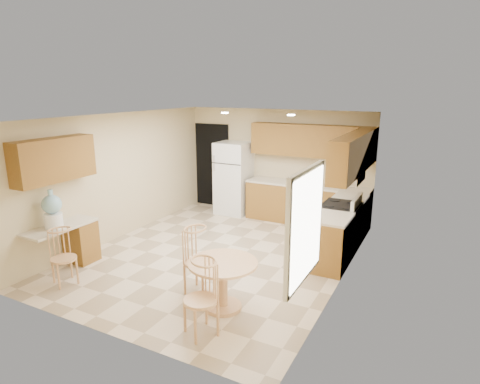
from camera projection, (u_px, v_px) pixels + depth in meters
The scene contains 30 objects.
floor at pixel (218, 255), 7.36m from camera, with size 5.50×5.50×0.00m, color beige.
ceiling at pixel (216, 117), 6.73m from camera, with size 4.50×5.50×0.02m, color white.
wall_back at pixel (276, 163), 9.41m from camera, with size 4.50×0.02×2.50m, color #C9B588.
wall_front at pixel (97, 240), 4.68m from camera, with size 4.50×0.02×2.50m, color #C9B588.
wall_left at pixel (120, 176), 8.05m from camera, with size 0.02×5.50×2.50m, color #C9B588.
wall_right at pixel (345, 205), 6.05m from camera, with size 0.02×5.50×2.50m, color #C9B588.
doorway at pixel (212, 165), 10.23m from camera, with size 0.90×0.02×2.10m, color black.
base_cab_back at pixel (307, 205), 8.97m from camera, with size 2.75×0.60×0.87m, color olive.
counter_back at pixel (307, 185), 8.86m from camera, with size 2.75×0.63×0.04m, color beige.
base_cab_right_a at pixel (349, 219), 7.98m from camera, with size 0.60×0.59×0.87m, color olive.
counter_right_a at pixel (351, 197), 7.87m from camera, with size 0.63×0.59×0.04m, color beige.
base_cab_right_b at pixel (330, 244), 6.73m from camera, with size 0.60×0.80×0.87m, color olive.
counter_right_b at pixel (331, 218), 6.62m from camera, with size 0.63×0.80×0.04m, color beige.
upper_cab_back at pixel (311, 141), 8.73m from camera, with size 2.75×0.33×0.70m, color olive.
upper_cab_right at pixel (354, 154), 7.01m from camera, with size 0.33×2.42×0.70m, color olive.
upper_cab_left at pixel (54, 160), 6.45m from camera, with size 0.33×1.40×0.70m, color olive.
sink at pixel (306, 184), 8.86m from camera, with size 0.78×0.44×0.01m, color silver.
range_hood at pixel (347, 178), 7.13m from camera, with size 0.50×0.76×0.14m, color silver.
desk_pedestal at pixel (81, 241), 7.03m from camera, with size 0.48×0.42×0.72m, color olive.
desk_top at pixel (60, 227), 6.60m from camera, with size 0.50×1.20×0.04m, color beige.
window at pixel (306, 226), 4.41m from camera, with size 0.06×1.12×1.30m.
can_light_a at pixel (225, 113), 7.99m from camera, with size 0.14×0.14×0.02m, color white.
can_light_b at pixel (291, 115), 7.37m from camera, with size 0.14×0.14×0.02m, color white.
refrigerator at pixel (234, 178), 9.63m from camera, with size 0.76×0.74×1.73m.
stove at pixel (340, 227), 7.41m from camera, with size 0.65×0.76×1.09m.
dining_table at pixel (223, 278), 5.46m from camera, with size 0.95×0.95×0.70m.
chair_table_a at pixel (195, 256), 5.80m from camera, with size 0.44×0.57×1.00m.
chair_table_b at pixel (196, 294), 4.78m from camera, with size 0.43×0.50×0.97m.
chair_desk at pixel (58, 254), 6.08m from camera, with size 0.39×0.50×0.88m.
water_crock at pixel (52, 211), 6.43m from camera, with size 0.31×0.31×0.64m.
Camera 1 is at (3.50, -5.88, 2.98)m, focal length 30.00 mm.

